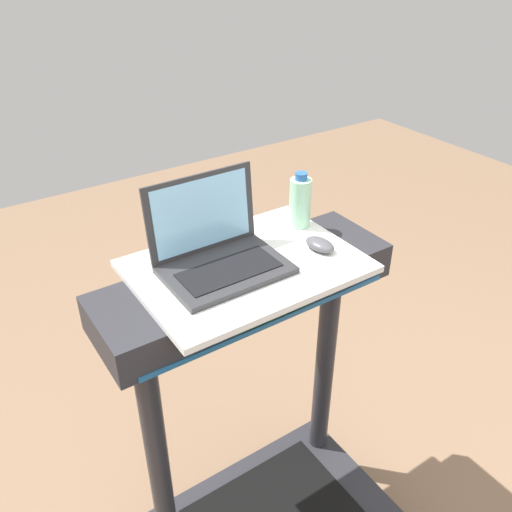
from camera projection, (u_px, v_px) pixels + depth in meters
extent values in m
cylinder|color=#28282D|center=(156.00, 448.00, 1.67)|extent=(0.07, 0.07, 0.86)
cylinder|color=#28282D|center=(325.00, 363.00, 1.99)|extent=(0.07, 0.07, 0.86)
cube|color=#28282D|center=(247.00, 285.00, 1.57)|extent=(0.90, 0.28, 0.11)
cube|color=#0C3F19|center=(275.00, 310.00, 1.47)|extent=(0.24, 0.01, 0.06)
cube|color=#1E598C|center=(274.00, 322.00, 1.50)|extent=(0.81, 0.00, 0.02)
cube|color=white|center=(246.00, 266.00, 1.54)|extent=(0.64, 0.46, 0.02)
cube|color=#2D2D30|center=(226.00, 270.00, 1.49)|extent=(0.34, 0.23, 0.02)
cube|color=black|center=(229.00, 270.00, 1.47)|extent=(0.28, 0.13, 0.00)
cube|color=#2D2D30|center=(202.00, 213.00, 1.51)|extent=(0.34, 0.03, 0.23)
cube|color=#8CCCF2|center=(202.00, 214.00, 1.51)|extent=(0.30, 0.02, 0.20)
ellipsoid|color=#4C4C51|center=(320.00, 245.00, 1.59)|extent=(0.07, 0.11, 0.03)
cylinder|color=#9EDBB2|center=(300.00, 203.00, 1.69)|extent=(0.07, 0.07, 0.16)
cylinder|color=#2659A5|center=(301.00, 176.00, 1.64)|extent=(0.04, 0.04, 0.02)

